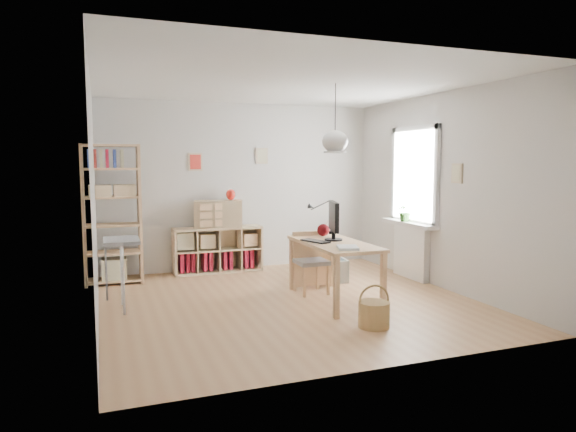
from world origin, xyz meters
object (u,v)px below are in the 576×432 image
object	(u,v)px
drawer_chest	(218,214)
storage_chest	(323,265)
cube_shelf	(216,253)
tall_bookshelf	(111,208)
desk	(334,249)
chair	(310,258)
monitor	(334,219)

from	to	relation	value
drawer_chest	storage_chest	bearing A→B (deg)	-26.01
cube_shelf	tall_bookshelf	xyz separation A→B (m)	(-1.56, -0.28, 0.79)
tall_bookshelf	drawer_chest	distance (m)	1.63
desk	tall_bookshelf	xyz separation A→B (m)	(-2.59, 1.95, 0.43)
tall_bookshelf	storage_chest	size ratio (longest dim) A/B	2.52
cube_shelf	chair	bearing A→B (deg)	-62.59
desk	chair	world-z (taller)	chair
tall_bookshelf	monitor	xyz separation A→B (m)	(2.64, -1.83, -0.06)
storage_chest	monitor	world-z (taller)	monitor
monitor	desk	bearing A→B (deg)	-95.27
chair	monitor	size ratio (longest dim) A/B	1.45
desk	storage_chest	xyz separation A→B (m)	(0.34, 1.08, -0.44)
chair	drawer_chest	bearing A→B (deg)	117.24
monitor	tall_bookshelf	bearing A→B (deg)	162.24
desk	storage_chest	distance (m)	1.21
cube_shelf	tall_bookshelf	distance (m)	1.77
chair	monitor	distance (m)	0.70
tall_bookshelf	chair	size ratio (longest dim) A/B	2.46
chair	drawer_chest	size ratio (longest dim) A/B	1.09
cube_shelf	storage_chest	world-z (taller)	cube_shelf
cube_shelf	tall_bookshelf	size ratio (longest dim) A/B	0.70
storage_chest	cube_shelf	bearing A→B (deg)	146.92
monitor	drawer_chest	size ratio (longest dim) A/B	0.75
monitor	drawer_chest	xyz separation A→B (m)	(-1.03, 2.07, -0.10)
chair	drawer_chest	xyz separation A→B (m)	(-0.86, 1.70, 0.47)
desk	cube_shelf	xyz separation A→B (m)	(-1.02, 2.23, -0.36)
storage_chest	monitor	distance (m)	1.29
tall_bookshelf	chair	world-z (taller)	tall_bookshelf
storage_chest	monitor	bearing A→B (deg)	-99.55
cube_shelf	drawer_chest	world-z (taller)	drawer_chest
cube_shelf	tall_bookshelf	bearing A→B (deg)	-169.81
storage_chest	drawer_chest	distance (m)	1.86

